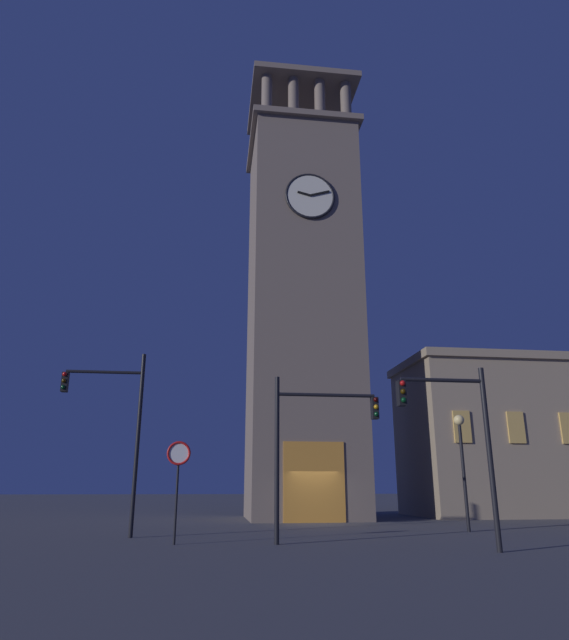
{
  "coord_description": "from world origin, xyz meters",
  "views": [
    {
      "loc": [
        5.27,
        28.32,
        1.79
      ],
      "look_at": [
        1.1,
        -3.93,
        11.61
      ],
      "focal_mm": 30.85,
      "sensor_mm": 36.0,
      "label": 1
    }
  ],
  "objects_px": {
    "traffic_signal_far": "(312,432)",
    "no_horn_sign": "(178,462)",
    "clocktower": "(302,305)",
    "traffic_signal_mid": "(459,427)",
    "street_lamp": "(461,448)",
    "traffic_signal_near": "(116,418)",
    "adjacent_wing_building": "(558,437)"
  },
  "relations": [
    {
      "from": "traffic_signal_far",
      "to": "no_horn_sign",
      "type": "bearing_deg",
      "value": -4.45
    },
    {
      "from": "clocktower",
      "to": "traffic_signal_far",
      "type": "relative_size",
      "value": 5.61
    },
    {
      "from": "clocktower",
      "to": "traffic_signal_mid",
      "type": "distance_m",
      "value": 19.05
    },
    {
      "from": "traffic_signal_mid",
      "to": "traffic_signal_far",
      "type": "height_order",
      "value": "traffic_signal_far"
    },
    {
      "from": "traffic_signal_mid",
      "to": "street_lamp",
      "type": "relative_size",
      "value": 1.12
    },
    {
      "from": "traffic_signal_near",
      "to": "no_horn_sign",
      "type": "xyz_separation_m",
      "value": [
        -2.56,
        2.67,
        -1.73
      ]
    },
    {
      "from": "clocktower",
      "to": "traffic_signal_near",
      "type": "bearing_deg",
      "value": 50.01
    },
    {
      "from": "traffic_signal_near",
      "to": "adjacent_wing_building",
      "type": "bearing_deg",
      "value": -154.92
    },
    {
      "from": "traffic_signal_near",
      "to": "traffic_signal_mid",
      "type": "bearing_deg",
      "value": 151.32
    },
    {
      "from": "adjacent_wing_building",
      "to": "traffic_signal_near",
      "type": "height_order",
      "value": "adjacent_wing_building"
    },
    {
      "from": "street_lamp",
      "to": "no_horn_sign",
      "type": "bearing_deg",
      "value": 17.62
    },
    {
      "from": "no_horn_sign",
      "to": "traffic_signal_far",
      "type": "bearing_deg",
      "value": 175.55
    },
    {
      "from": "clocktower",
      "to": "traffic_signal_near",
      "type": "relative_size",
      "value": 4.48
    },
    {
      "from": "no_horn_sign",
      "to": "traffic_signal_mid",
      "type": "bearing_deg",
      "value": 158.5
    },
    {
      "from": "clocktower",
      "to": "adjacent_wing_building",
      "type": "xyz_separation_m",
      "value": [
        -17.01,
        -1.5,
        -7.82
      ]
    },
    {
      "from": "traffic_signal_near",
      "to": "no_horn_sign",
      "type": "bearing_deg",
      "value": 133.79
    },
    {
      "from": "clocktower",
      "to": "traffic_signal_near",
      "type": "height_order",
      "value": "clocktower"
    },
    {
      "from": "traffic_signal_near",
      "to": "clocktower",
      "type": "bearing_deg",
      "value": -129.99
    },
    {
      "from": "traffic_signal_mid",
      "to": "traffic_signal_far",
      "type": "xyz_separation_m",
      "value": [
        3.89,
        -2.93,
        0.07
      ]
    },
    {
      "from": "traffic_signal_far",
      "to": "street_lamp",
      "type": "relative_size",
      "value": 1.14
    },
    {
      "from": "traffic_signal_near",
      "to": "traffic_signal_mid",
      "type": "relative_size",
      "value": 1.28
    },
    {
      "from": "traffic_signal_near",
      "to": "traffic_signal_mid",
      "type": "height_order",
      "value": "traffic_signal_near"
    },
    {
      "from": "street_lamp",
      "to": "traffic_signal_mid",
      "type": "bearing_deg",
      "value": 64.96
    },
    {
      "from": "traffic_signal_near",
      "to": "street_lamp",
      "type": "height_order",
      "value": "traffic_signal_near"
    },
    {
      "from": "traffic_signal_near",
      "to": "traffic_signal_far",
      "type": "bearing_deg",
      "value": 156.62
    },
    {
      "from": "traffic_signal_mid",
      "to": "street_lamp",
      "type": "distance_m",
      "value": 7.66
    },
    {
      "from": "traffic_signal_near",
      "to": "no_horn_sign",
      "type": "relative_size",
      "value": 2.1
    },
    {
      "from": "adjacent_wing_building",
      "to": "traffic_signal_near",
      "type": "relative_size",
      "value": 2.97
    },
    {
      "from": "traffic_signal_mid",
      "to": "traffic_signal_near",
      "type": "bearing_deg",
      "value": -28.68
    },
    {
      "from": "clocktower",
      "to": "traffic_signal_mid",
      "type": "xyz_separation_m",
      "value": [
        -1.95,
        16.57,
        -9.19
      ]
    },
    {
      "from": "clocktower",
      "to": "street_lamp",
      "type": "xyz_separation_m",
      "value": [
        -5.19,
        9.63,
        -9.33
      ]
    },
    {
      "from": "street_lamp",
      "to": "no_horn_sign",
      "type": "xyz_separation_m",
      "value": [
        11.54,
        3.67,
        -0.79
      ]
    }
  ]
}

